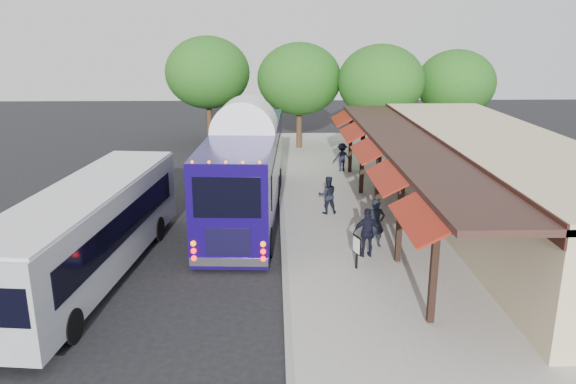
% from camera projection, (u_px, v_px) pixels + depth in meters
% --- Properties ---
extents(ground, '(90.00, 90.00, 0.00)m').
position_uv_depth(ground, '(283.00, 268.00, 18.53)').
color(ground, black).
rests_on(ground, ground).
extents(sidewalk, '(10.00, 40.00, 0.15)m').
position_uv_depth(sidewalk, '(406.00, 224.00, 22.47)').
color(sidewalk, '#9E9B93').
rests_on(sidewalk, ground).
extents(curb, '(0.20, 40.00, 0.16)m').
position_uv_depth(curb, '(283.00, 225.00, 22.35)').
color(curb, gray).
rests_on(curb, ground).
extents(station_shelter, '(8.15, 20.00, 3.60)m').
position_uv_depth(station_shelter, '(494.00, 181.00, 22.06)').
color(station_shelter, '#C9B48C').
rests_on(station_shelter, ground).
extents(coach_bus, '(3.18, 12.33, 3.91)m').
position_uv_depth(coach_bus, '(246.00, 166.00, 23.29)').
color(coach_bus, '#140752').
rests_on(coach_bus, ground).
extents(city_bus, '(3.55, 11.13, 2.94)m').
position_uv_depth(city_bus, '(89.00, 229.00, 17.43)').
color(city_bus, '#919499').
rests_on(city_bus, ground).
extents(ped_a, '(0.70, 0.53, 1.72)m').
position_uv_depth(ped_a, '(376.00, 223.00, 19.75)').
color(ped_a, black).
rests_on(ped_a, sidewalk).
extents(ped_b, '(0.84, 0.69, 1.59)m').
position_uv_depth(ped_b, '(328.00, 195.00, 23.35)').
color(ped_b, black).
rests_on(ped_b, sidewalk).
extents(ped_c, '(1.02, 0.46, 1.71)m').
position_uv_depth(ped_c, '(368.00, 233.00, 18.88)').
color(ped_c, black).
rests_on(ped_c, sidewalk).
extents(ped_d, '(1.10, 0.80, 1.53)m').
position_uv_depth(ped_d, '(342.00, 157.00, 30.35)').
color(ped_d, black).
rests_on(ped_d, sidewalk).
extents(sign_board, '(0.21, 0.49, 1.11)m').
position_uv_depth(sign_board, '(357.00, 247.00, 17.94)').
color(sign_board, black).
rests_on(sign_board, sidewalk).
extents(tree_left, '(5.32, 5.32, 6.82)m').
position_uv_depth(tree_left, '(299.00, 79.00, 35.36)').
color(tree_left, '#382314').
rests_on(tree_left, ground).
extents(tree_mid, '(5.27, 5.27, 6.75)m').
position_uv_depth(tree_mid, '(381.00, 82.00, 34.12)').
color(tree_mid, '#382314').
rests_on(tree_mid, ground).
extents(tree_right, '(4.98, 4.98, 6.37)m').
position_uv_depth(tree_right, '(456.00, 83.00, 35.69)').
color(tree_right, '#382314').
rests_on(tree_right, ground).
extents(tree_far, '(5.61, 5.61, 7.18)m').
position_uv_depth(tree_far, '(208.00, 73.00, 37.23)').
color(tree_far, '#382314').
rests_on(tree_far, ground).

